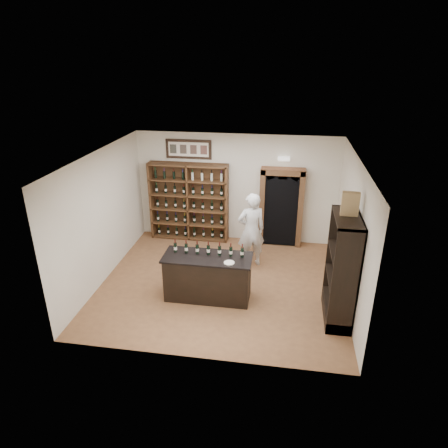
{
  "coord_description": "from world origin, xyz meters",
  "views": [
    {
      "loc": [
        1.31,
        -7.87,
        4.96
      ],
      "look_at": [
        0.01,
        0.3,
        1.37
      ],
      "focal_mm": 32.0,
      "sensor_mm": 36.0,
      "label": 1
    }
  ],
  "objects": [
    {
      "name": "wine_shelf",
      "position": [
        -1.3,
        2.33,
        1.1
      ],
      "size": [
        2.2,
        0.38,
        2.2
      ],
      "color": "brown",
      "rests_on": "ground"
    },
    {
      "name": "shopkeeper",
      "position": [
        0.57,
        1.0,
        0.95
      ],
      "size": [
        0.81,
        0.68,
        1.9
      ],
      "primitive_type": "imported",
      "rotation": [
        0.0,
        0.0,
        3.53
      ],
      "color": "silver",
      "rests_on": "ground"
    },
    {
      "name": "side_cabinet",
      "position": [
        2.52,
        -0.9,
        0.75
      ],
      "size": [
        0.48,
        1.2,
        2.2
      ],
      "color": "black",
      "rests_on": "ground"
    },
    {
      "name": "wall_back",
      "position": [
        0.0,
        2.5,
        1.5
      ],
      "size": [
        5.5,
        0.04,
        3.0
      ],
      "primitive_type": "cube",
      "color": "silver",
      "rests_on": "ground"
    },
    {
      "name": "counter_bottle_4",
      "position": [
        0.04,
        -0.5,
        1.11
      ],
      "size": [
        0.07,
        0.07,
        0.3
      ],
      "color": "black",
      "rests_on": "tasting_counter"
    },
    {
      "name": "floor",
      "position": [
        0.0,
        0.0,
        0.0
      ],
      "size": [
        5.5,
        5.5,
        0.0
      ],
      "primitive_type": "plane",
      "color": "#8D5D38",
      "rests_on": "ground"
    },
    {
      "name": "counter_bottle_6",
      "position": [
        0.52,
        -0.5,
        1.11
      ],
      "size": [
        0.07,
        0.07,
        0.3
      ],
      "color": "black",
      "rests_on": "tasting_counter"
    },
    {
      "name": "wall_right",
      "position": [
        2.75,
        0.0,
        1.5
      ],
      "size": [
        0.04,
        5.0,
        3.0
      ],
      "primitive_type": "cube",
      "color": "silver",
      "rests_on": "ground"
    },
    {
      "name": "framed_picture",
      "position": [
        -1.3,
        2.47,
        2.55
      ],
      "size": [
        1.25,
        0.04,
        0.52
      ],
      "primitive_type": "cube",
      "color": "black",
      "rests_on": "wall_back"
    },
    {
      "name": "wall_left",
      "position": [
        -2.75,
        0.0,
        1.5
      ],
      "size": [
        0.04,
        5.0,
        3.0
      ],
      "primitive_type": "cube",
      "color": "silver",
      "rests_on": "ground"
    },
    {
      "name": "arched_doorway",
      "position": [
        1.25,
        2.33,
        1.14
      ],
      "size": [
        1.17,
        0.35,
        2.17
      ],
      "color": "black",
      "rests_on": "ground"
    },
    {
      "name": "counter_bottle_5",
      "position": [
        0.28,
        -0.5,
        1.11
      ],
      "size": [
        0.07,
        0.07,
        0.3
      ],
      "color": "black",
      "rests_on": "tasting_counter"
    },
    {
      "name": "counter_bottle_2",
      "position": [
        -0.44,
        -0.5,
        1.11
      ],
      "size": [
        0.07,
        0.07,
        0.3
      ],
      "color": "black",
      "rests_on": "tasting_counter"
    },
    {
      "name": "wine_crate",
      "position": [
        2.5,
        -0.82,
        2.42
      ],
      "size": [
        0.32,
        0.15,
        0.44
      ],
      "primitive_type": "cube",
      "rotation": [
        0.0,
        0.0,
        -0.07
      ],
      "color": "tan",
      "rests_on": "side_cabinet"
    },
    {
      "name": "counter_bottle_0",
      "position": [
        -0.92,
        -0.5,
        1.11
      ],
      "size": [
        0.07,
        0.07,
        0.3
      ],
      "color": "black",
      "rests_on": "tasting_counter"
    },
    {
      "name": "counter_bottle_1",
      "position": [
        -0.68,
        -0.5,
        1.11
      ],
      "size": [
        0.07,
        0.07,
        0.3
      ],
      "color": "black",
      "rests_on": "tasting_counter"
    },
    {
      "name": "counter_bottle_3",
      "position": [
        -0.2,
        -0.5,
        1.11
      ],
      "size": [
        0.07,
        0.07,
        0.3
      ],
      "color": "black",
      "rests_on": "tasting_counter"
    },
    {
      "name": "tasting_counter",
      "position": [
        -0.2,
        -0.6,
        0.49
      ],
      "size": [
        1.88,
        0.78,
        1.0
      ],
      "color": "black",
      "rests_on": "ground"
    },
    {
      "name": "ceiling",
      "position": [
        0.0,
        0.0,
        3.0
      ],
      "size": [
        5.5,
        5.5,
        0.0
      ],
      "primitive_type": "plane",
      "rotation": [
        3.14,
        0.0,
        0.0
      ],
      "color": "white",
      "rests_on": "wall_back"
    },
    {
      "name": "emergency_light",
      "position": [
        1.25,
        2.42,
        2.4
      ],
      "size": [
        0.3,
        0.1,
        0.1
      ],
      "primitive_type": "cube",
      "color": "white",
      "rests_on": "wall_back"
    },
    {
      "name": "plate",
      "position": [
        0.29,
        -0.81,
        1.01
      ],
      "size": [
        0.22,
        0.22,
        0.02
      ],
      "primitive_type": "cylinder",
      "color": "white",
      "rests_on": "tasting_counter"
    }
  ]
}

